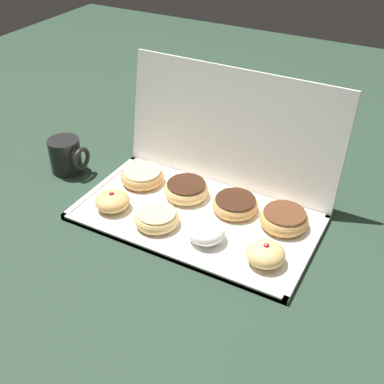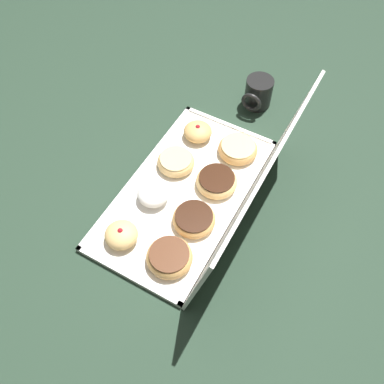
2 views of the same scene
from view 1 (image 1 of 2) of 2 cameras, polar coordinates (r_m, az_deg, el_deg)
The scene contains 12 objects.
ground_plane at distance 1.19m, azimuth 0.39°, elevation -3.30°, with size 3.00×3.00×0.00m, color #233828.
donut_box at distance 1.19m, azimuth 0.39°, elevation -3.09°, with size 0.58×0.31×0.01m.
box_lid_open at distance 1.25m, azimuth 4.56°, elevation 7.10°, with size 0.58×0.32×0.01m, color white.
jelly_filled_donut_0 at distance 1.22m, azimuth -9.25°, elevation -1.04°, with size 0.09×0.09×0.05m.
glazed_ring_donut_1 at distance 1.16m, azimuth -4.14°, elevation -3.02°, with size 0.11×0.11×0.04m.
powdered_filled_donut_2 at distance 1.11m, azimuth 1.67°, elevation -4.65°, with size 0.09×0.09×0.05m.
jelly_filled_donut_3 at distance 1.06m, azimuth 8.56°, elevation -7.12°, with size 0.09×0.09×0.05m.
glazed_ring_donut_4 at distance 1.31m, azimuth -5.82°, elevation 1.87°, with size 0.12×0.12×0.04m.
chocolate_frosted_donut_5 at distance 1.24m, azimuth -0.66°, elevation 0.31°, with size 0.11×0.11×0.04m.
chocolate_frosted_donut_6 at distance 1.20m, azimuth 5.05°, elevation -1.44°, with size 0.11×0.11×0.04m.
chocolate_frosted_donut_7 at distance 1.17m, azimuth 10.66°, elevation -3.07°, with size 0.12×0.12×0.04m.
coffee_mug at distance 1.39m, azimuth -14.44°, elevation 4.20°, with size 0.11×0.09×0.10m.
Camera 1 is at (0.44, -0.82, 0.74)m, focal length 45.79 mm.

